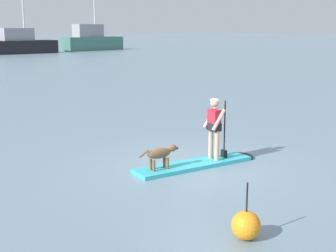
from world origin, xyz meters
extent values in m
plane|color=slate|center=(0.00, 0.00, 0.00)|extent=(400.00, 400.00, 0.00)
cube|color=#33B2BF|center=(0.00, 0.00, 0.05)|extent=(3.32, 1.19, 0.10)
ellipsoid|color=black|center=(1.61, -0.24, 0.05)|extent=(0.65, 0.76, 0.10)
cylinder|color=tan|center=(0.65, 0.03, 0.49)|extent=(0.12, 0.12, 0.79)
cylinder|color=tan|center=(0.61, -0.22, 0.49)|extent=(0.12, 0.12, 0.79)
cube|color=black|center=(0.63, -0.09, 0.97)|extent=(0.27, 0.39, 0.20)
cube|color=#B21E2D|center=(0.63, -0.09, 1.15)|extent=(0.25, 0.37, 0.54)
sphere|color=tan|center=(0.63, -0.09, 1.59)|extent=(0.22, 0.22, 0.22)
ellipsoid|color=white|center=(0.63, -0.09, 1.65)|extent=(0.23, 0.23, 0.11)
cylinder|color=tan|center=(0.65, 0.09, 1.18)|extent=(0.43, 0.15, 0.54)
cylinder|color=tan|center=(0.60, -0.28, 1.18)|extent=(0.43, 0.15, 0.54)
cylinder|color=black|center=(0.97, -0.15, 0.86)|extent=(0.04, 0.04, 1.52)
cube|color=black|center=(0.97, -0.15, 0.20)|extent=(0.11, 0.19, 0.20)
ellipsoid|color=brown|center=(-1.01, 0.15, 0.50)|extent=(0.67, 0.31, 0.26)
ellipsoid|color=brown|center=(-0.64, 0.10, 0.58)|extent=(0.24, 0.19, 0.18)
ellipsoid|color=#503923|center=(-0.53, 0.08, 0.56)|extent=(0.13, 0.10, 0.08)
cylinder|color=brown|center=(-1.43, 0.21, 0.55)|extent=(0.27, 0.09, 0.18)
cylinder|color=brown|center=(-0.81, 0.20, 0.24)|extent=(0.07, 0.07, 0.27)
cylinder|color=brown|center=(-0.83, 0.05, 0.24)|extent=(0.07, 0.07, 0.27)
cylinder|color=brown|center=(-1.19, 0.26, 0.24)|extent=(0.07, 0.07, 0.27)
cylinder|color=brown|center=(-1.22, 0.10, 0.24)|extent=(0.07, 0.07, 0.27)
cube|color=black|center=(18.68, 52.44, 0.86)|extent=(9.03, 3.57, 1.72)
cube|color=gray|center=(18.01, 52.44, 2.53)|extent=(4.11, 2.56, 1.61)
cylinder|color=silver|center=(19.13, 52.44, 6.76)|extent=(0.20, 0.20, 10.08)
cylinder|color=silver|center=(18.01, 52.44, 2.92)|extent=(3.12, 0.28, 0.14)
cube|color=#3F7266|center=(30.51, 53.87, 1.00)|extent=(9.98, 3.45, 2.00)
cube|color=gray|center=(29.77, 53.87, 2.93)|extent=(4.56, 2.34, 1.88)
cylinder|color=silver|center=(31.00, 53.87, 6.87)|extent=(0.20, 0.20, 9.75)
cylinder|color=silver|center=(29.77, 53.87, 3.20)|extent=(3.43, 0.43, 0.14)
sphere|color=orange|center=(-2.24, -3.60, 0.25)|extent=(0.50, 0.50, 0.50)
cylinder|color=black|center=(-2.24, -3.60, 0.75)|extent=(0.03, 0.03, 0.50)
camera|label=1|loc=(-8.03, -8.32, 3.49)|focal=50.40mm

